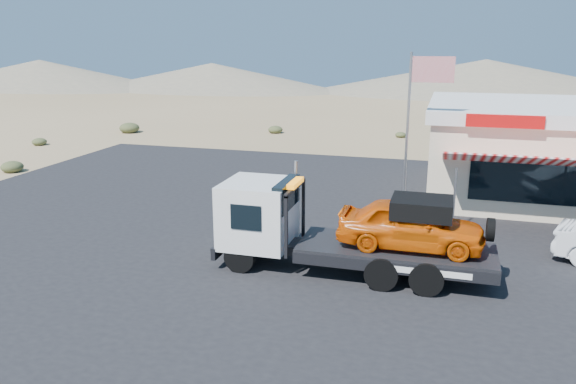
{
  "coord_description": "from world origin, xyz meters",
  "views": [
    {
      "loc": [
        6.14,
        -16.12,
        6.39
      ],
      "look_at": [
        1.12,
        1.27,
        1.5
      ],
      "focal_mm": 35.0,
      "sensor_mm": 36.0,
      "label": 1
    }
  ],
  "objects": [
    {
      "name": "jerky_store",
      "position": [
        10.5,
        8.97,
        1.99
      ],
      "size": [
        10.4,
        9.97,
        3.9
      ],
      "color": "beige",
      "rests_on": "asphalt_lot"
    },
    {
      "name": "asphalt_lot",
      "position": [
        2.0,
        3.0,
        0.01
      ],
      "size": [
        32.0,
        24.0,
        0.02
      ],
      "primitive_type": "cube",
      "color": "black",
      "rests_on": "ground"
    },
    {
      "name": "flagpole",
      "position": [
        4.93,
        4.5,
        3.76
      ],
      "size": [
        1.55,
        0.1,
        6.0
      ],
      "color": "#99999E",
      "rests_on": "asphalt_lot"
    },
    {
      "name": "desert_scrub",
      "position": [
        -15.74,
        8.94,
        0.31
      ],
      "size": [
        28.36,
        29.53,
        0.76
      ],
      "color": "#3C4223",
      "rests_on": "ground"
    },
    {
      "name": "tow_truck",
      "position": [
        3.56,
        -1.32,
        1.38
      ],
      "size": [
        7.65,
        2.27,
        2.56
      ],
      "color": "black",
      "rests_on": "asphalt_lot"
    },
    {
      "name": "ground",
      "position": [
        0.0,
        0.0,
        0.0
      ],
      "size": [
        120.0,
        120.0,
        0.0
      ],
      "primitive_type": "plane",
      "color": "#88704D",
      "rests_on": "ground"
    },
    {
      "name": "distant_hills",
      "position": [
        -9.77,
        55.14,
        1.89
      ],
      "size": [
        126.0,
        48.0,
        4.2
      ],
      "color": "#726B59",
      "rests_on": "ground"
    }
  ]
}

